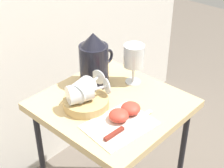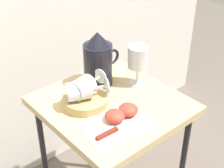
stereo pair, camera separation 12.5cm
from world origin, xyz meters
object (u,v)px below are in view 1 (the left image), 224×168
at_px(basket_tray, 86,102).
at_px(knife, 122,129).
at_px(apple_half_right, 131,108).
at_px(apple_half_left, 119,115).
at_px(pitcher, 94,64).
at_px(wine_glass_upright, 134,58).
at_px(wine_glass_tipped_far, 83,89).
at_px(wine_glass_tipped_near, 81,93).
at_px(table, 112,117).

height_order(basket_tray, knife, basket_tray).
bearing_deg(apple_half_right, knife, -156.59).
bearing_deg(apple_half_left, apple_half_right, -3.73).
bearing_deg(pitcher, wine_glass_upright, -43.83).
relative_size(wine_glass_tipped_far, apple_half_left, 2.19).
bearing_deg(wine_glass_tipped_far, basket_tray, -90.55).
height_order(apple_half_right, knife, apple_half_right).
xyz_separation_m(basket_tray, wine_glass_upright, (0.25, -0.02, 0.10)).
bearing_deg(wine_glass_tipped_near, table, -26.55).
bearing_deg(basket_tray, table, -30.57).
xyz_separation_m(wine_glass_tipped_near, apple_half_right, (0.10, -0.15, -0.05)).
bearing_deg(basket_tray, wine_glass_upright, -4.64).
bearing_deg(apple_half_right, apple_half_left, 176.27).
xyz_separation_m(table, wine_glass_tipped_far, (-0.09, 0.06, 0.14)).
distance_m(apple_half_left, knife, 0.06).
distance_m(pitcher, apple_half_right, 0.25).
relative_size(wine_glass_upright, apple_half_left, 2.38).
height_order(apple_half_left, apple_half_right, same).
height_order(pitcher, wine_glass_tipped_far, pitcher).
height_order(apple_half_left, knife, apple_half_left).
distance_m(pitcher, wine_glass_tipped_far, 0.16).
bearing_deg(wine_glass_tipped_far, apple_half_left, -83.70).
xyz_separation_m(pitcher, wine_glass_tipped_far, (-0.13, -0.08, -0.02)).
xyz_separation_m(wine_glass_tipped_far, knife, (-0.02, -0.20, -0.06)).
distance_m(wine_glass_tipped_far, apple_half_left, 0.17).
height_order(wine_glass_upright, knife, wine_glass_upright).
bearing_deg(pitcher, basket_tray, -146.38).
distance_m(basket_tray, knife, 0.19).
bearing_deg(wine_glass_tipped_near, apple_half_right, -57.29).
bearing_deg(wine_glass_tipped_near, knife, -88.50).
xyz_separation_m(wine_glass_tipped_near, apple_half_left, (0.04, -0.15, -0.05)).
relative_size(wine_glass_tipped_near, wine_glass_tipped_far, 1.07).
distance_m(wine_glass_tipped_near, apple_half_right, 0.19).
bearing_deg(apple_half_left, wine_glass_upright, 28.59).
xyz_separation_m(wine_glass_tipped_near, knife, (0.01, -0.19, -0.06)).
height_order(basket_tray, wine_glass_tipped_far, wine_glass_tipped_far).
distance_m(table, knife, 0.19).
height_order(table, pitcher, pitcher).
bearing_deg(wine_glass_tipped_far, pitcher, 30.19).
height_order(wine_glass_tipped_near, apple_half_right, wine_glass_tipped_near).
bearing_deg(apple_half_left, pitcher, 63.59).
distance_m(basket_tray, pitcher, 0.18).
height_order(pitcher, apple_half_left, pitcher).
distance_m(basket_tray, wine_glass_upright, 0.27).
distance_m(apple_half_left, apple_half_right, 0.06).
bearing_deg(apple_half_right, wine_glass_tipped_near, 122.71).
height_order(basket_tray, pitcher, pitcher).
xyz_separation_m(wine_glass_upright, apple_half_left, (-0.23, -0.13, -0.09)).
xyz_separation_m(basket_tray, knife, (-0.02, -0.19, -0.01)).
bearing_deg(wine_glass_upright, pitcher, 136.17).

